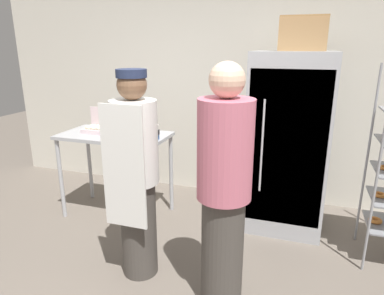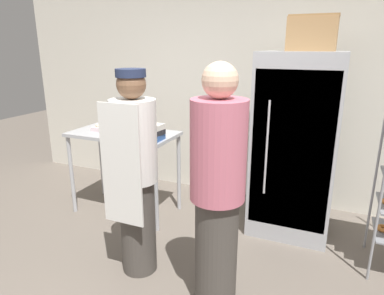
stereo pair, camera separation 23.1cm
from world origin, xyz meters
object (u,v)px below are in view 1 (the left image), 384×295
(refrigerator, at_px, (288,143))
(binder_stack, at_px, (141,133))
(donut_box, at_px, (97,128))
(cardboard_storage_box, at_px, (303,34))
(blender_pitcher, at_px, (120,125))
(person_baker, at_px, (136,175))
(person_customer, at_px, (224,191))

(refrigerator, height_order, binder_stack, refrigerator)
(donut_box, distance_m, cardboard_storage_box, 2.31)
(blender_pitcher, xyz_separation_m, person_baker, (0.62, -0.86, -0.17))
(refrigerator, bearing_deg, cardboard_storage_box, 19.02)
(refrigerator, relative_size, donut_box, 6.72)
(blender_pitcher, xyz_separation_m, binder_stack, (0.31, -0.13, -0.03))
(cardboard_storage_box, xyz_separation_m, person_customer, (-0.40, -1.39, -1.06))
(donut_box, height_order, cardboard_storage_box, cardboard_storage_box)
(blender_pitcher, bearing_deg, refrigerator, 12.54)
(donut_box, bearing_deg, person_customer, -31.57)
(donut_box, relative_size, blender_pitcher, 1.04)
(blender_pitcher, bearing_deg, cardboard_storage_box, 12.76)
(blender_pitcher, relative_size, binder_stack, 0.79)
(blender_pitcher, xyz_separation_m, person_customer, (1.36, -0.99, -0.15))
(person_customer, bearing_deg, blender_pitcher, 143.86)
(binder_stack, bearing_deg, blender_pitcher, 156.58)
(refrigerator, relative_size, person_customer, 1.02)
(blender_pitcher, bearing_deg, person_customer, -36.14)
(blender_pitcher, height_order, person_customer, person_customer)
(person_customer, bearing_deg, donut_box, 148.43)
(binder_stack, bearing_deg, refrigerator, 20.20)
(blender_pitcher, distance_m, person_customer, 1.69)
(person_baker, height_order, person_customer, person_customer)
(donut_box, height_order, binder_stack, donut_box)
(blender_pitcher, relative_size, person_baker, 0.15)
(refrigerator, relative_size, binder_stack, 5.57)
(person_customer, bearing_deg, binder_stack, 140.73)
(cardboard_storage_box, distance_m, person_baker, 2.01)
(donut_box, xyz_separation_m, binder_stack, (0.61, -0.16, 0.03))
(donut_box, bearing_deg, blender_pitcher, -5.44)
(cardboard_storage_box, bearing_deg, donut_box, -169.84)
(binder_stack, relative_size, person_customer, 0.18)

